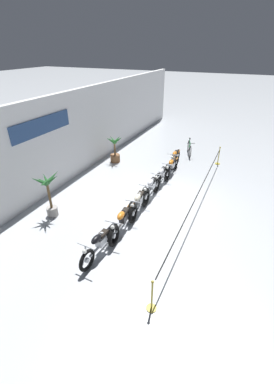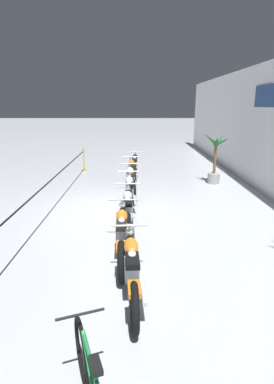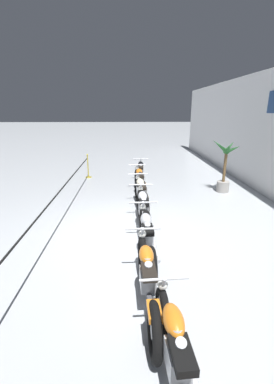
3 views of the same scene
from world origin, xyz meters
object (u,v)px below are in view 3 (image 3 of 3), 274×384
(motorcycle_black_0, at_px, (141,173))
(motorcycle_cream_2, at_px, (141,195))
(motorcycle_silver_4, at_px, (147,238))
(potted_palm_left_of_row, at_px, (225,164))
(motorcycle_orange_5, at_px, (147,280))
(stanchion_far_left, at_px, (69,185))
(motorcycle_orange_1, at_px, (140,182))
(motorcycle_orange_6, at_px, (176,356))
(motorcycle_silver_3, at_px, (143,212))

(motorcycle_black_0, distance_m, motorcycle_cream_2, 2.78)
(motorcycle_silver_4, relative_size, potted_palm_left_of_row, 1.27)
(motorcycle_orange_5, xyz_separation_m, stanchion_far_left, (-4.17, -2.03, 0.28))
(motorcycle_black_0, distance_m, motorcycle_orange_1, 1.42)
(motorcycle_cream_2, height_order, motorcycle_orange_6, motorcycle_cream_2)
(motorcycle_orange_1, relative_size, motorcycle_cream_2, 1.08)
(motorcycle_black_0, distance_m, stanchion_far_left, 3.46)
(motorcycle_cream_2, xyz_separation_m, motorcycle_orange_6, (5.24, 0.09, -0.01))
(motorcycle_silver_4, height_order, motorcycle_orange_6, motorcycle_silver_4)
(motorcycle_silver_4, relative_size, motorcycle_orange_6, 1.15)
(motorcycle_orange_5, bearing_deg, motorcycle_black_0, 177.98)
(motorcycle_orange_1, relative_size, motorcycle_orange_6, 1.13)
(motorcycle_orange_5, relative_size, stanchion_far_left, 0.23)
(motorcycle_orange_6, relative_size, stanchion_far_left, 0.21)
(motorcycle_orange_1, xyz_separation_m, motorcycle_silver_3, (2.72, -0.04, 0.01))
(motorcycle_black_0, bearing_deg, motorcycle_orange_6, -0.25)
(motorcycle_orange_6, bearing_deg, potted_palm_left_of_row, 156.63)
(motorcycle_cream_2, distance_m, potted_palm_left_of_row, 3.54)
(motorcycle_orange_5, xyz_separation_m, motorcycle_orange_6, (1.26, 0.20, 0.00))
(motorcycle_orange_6, bearing_deg, motorcycle_cream_2, -179.01)
(motorcycle_orange_1, distance_m, potted_palm_left_of_row, 3.12)
(motorcycle_silver_3, xyz_separation_m, motorcycle_orange_6, (3.89, 0.11, -0.02))
(motorcycle_silver_3, relative_size, motorcycle_orange_5, 1.00)
(motorcycle_black_0, bearing_deg, motorcycle_silver_3, -1.99)
(motorcycle_orange_1, relative_size, motorcycle_silver_3, 1.01)
(stanchion_far_left, bearing_deg, motorcycle_silver_4, 36.21)
(potted_palm_left_of_row, bearing_deg, motorcycle_orange_5, -29.44)
(motorcycle_black_0, distance_m, motorcycle_orange_5, 6.76)
(motorcycle_orange_1, distance_m, stanchion_far_left, 2.49)
(motorcycle_cream_2, xyz_separation_m, motorcycle_silver_4, (2.71, -0.03, -0.01))
(motorcycle_orange_6, bearing_deg, stanchion_far_left, -157.59)
(motorcycle_silver_4, distance_m, potted_palm_left_of_row, 5.39)
(motorcycle_silver_3, height_order, motorcycle_silver_4, motorcycle_silver_3)
(motorcycle_orange_5, height_order, stanchion_far_left, stanchion_far_left)
(motorcycle_orange_5, distance_m, stanchion_far_left, 4.64)
(motorcycle_orange_5, bearing_deg, motorcycle_orange_6, 9.16)
(motorcycle_silver_4, bearing_deg, motorcycle_silver_3, 179.47)
(motorcycle_orange_6, bearing_deg, motorcycle_black_0, 179.75)
(motorcycle_black_0, distance_m, potted_palm_left_of_row, 3.20)
(motorcycle_orange_5, height_order, potted_palm_left_of_row, potted_palm_left_of_row)
(motorcycle_cream_2, relative_size, motorcycle_silver_3, 0.93)
(motorcycle_cream_2, height_order, potted_palm_left_of_row, potted_palm_left_of_row)
(motorcycle_orange_5, bearing_deg, stanchion_far_left, -153.97)
(motorcycle_silver_3, bearing_deg, stanchion_far_left, -125.88)
(motorcycle_orange_1, xyz_separation_m, potted_palm_left_of_row, (-0.30, 3.05, 0.56))
(motorcycle_black_0, xyz_separation_m, motorcycle_orange_1, (1.42, -0.10, 0.01))
(motorcycle_silver_4, height_order, motorcycle_orange_5, motorcycle_silver_4)
(motorcycle_orange_1, bearing_deg, motorcycle_cream_2, -1.05)
(motorcycle_silver_3, relative_size, potted_palm_left_of_row, 1.24)
(motorcycle_silver_3, distance_m, motorcycle_orange_5, 2.63)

